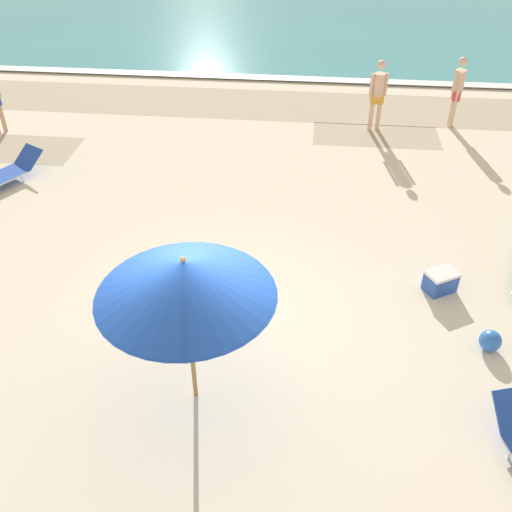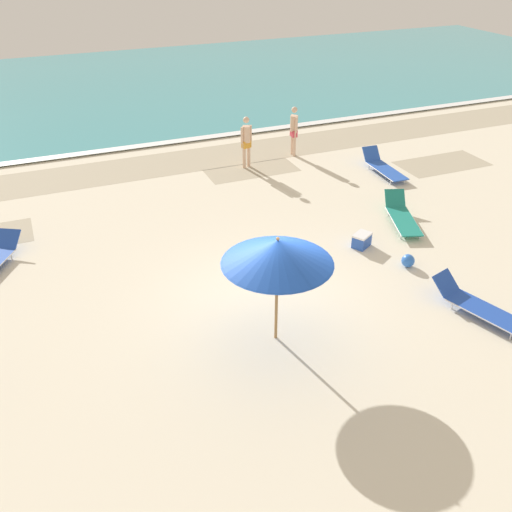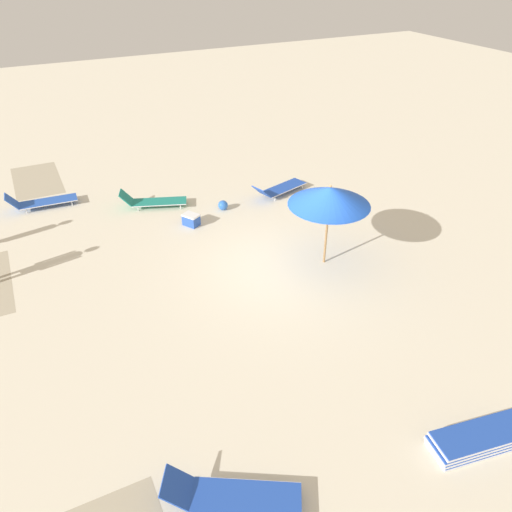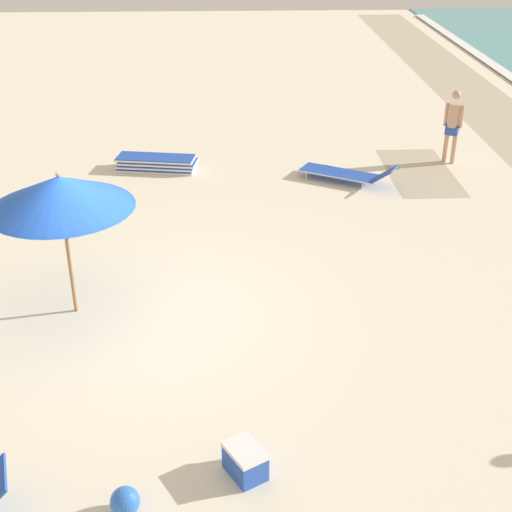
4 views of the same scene
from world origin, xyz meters
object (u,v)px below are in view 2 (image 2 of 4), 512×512
Objects in this scene: sun_lounger_under_umbrella at (402,216)px; cooler_box at (362,240)px; sun_lounger_beside_umbrella at (383,167)px; beachgoer_wading_adult at (246,139)px; beachgoer_shoreline_child at (294,128)px; beach_umbrella at (278,252)px; sun_lounger_near_water_right at (479,306)px; beach_ball at (408,261)px.

sun_lounger_under_umbrella is 3.66× the size of cooler_box.
sun_lounger_beside_umbrella reaches higher than cooler_box.
beachgoer_wading_adult is 2.04m from beachgoer_shoreline_child.
beach_umbrella reaches higher than beachgoer_wading_adult.
sun_lounger_near_water_right is 10.35m from beachgoer_shoreline_child.
beachgoer_wading_adult reaches higher than sun_lounger_near_water_right.
cooler_box reaches higher than beach_ball.
cooler_box is at bearing 111.85° from beach_ball.
beachgoer_wading_adult is at bearing 133.62° from sun_lounger_under_umbrella.
cooler_box is (-0.74, 3.53, -0.03)m from sun_lounger_near_water_right.
beach_ball is at bearing -96.85° from beachgoer_wading_adult.
sun_lounger_beside_umbrella is at bearing 54.04° from sun_lounger_near_water_right.
sun_lounger_beside_umbrella is 3.50m from beachgoer_shoreline_child.
cooler_box is (0.70, -6.34, -0.81)m from beachgoer_wading_adult.
beach_umbrella is 1.32× the size of beachgoer_shoreline_child.
beachgoer_wading_adult and beachgoer_shoreline_child have the same top height.
sun_lounger_beside_umbrella is 1.25× the size of beachgoer_wading_adult.
beach_ball is at bearing -101.31° from sun_lounger_under_umbrella.
beach_ball is at bearing -114.57° from sun_lounger_beside_umbrella.
beachgoer_shoreline_child reaches higher than sun_lounger_under_umbrella.
beach_umbrella reaches higher than sun_lounger_beside_umbrella.
beach_ball is (4.14, 1.29, -1.86)m from beach_umbrella.
beachgoer_shoreline_child is (-2.05, 2.72, 0.78)m from sun_lounger_beside_umbrella.
beach_ball is at bearing 78.63° from sun_lounger_near_water_right.
beach_umbrella is 4.81m from sun_lounger_near_water_right.
sun_lounger_under_umbrella reaches higher than beach_ball.
sun_lounger_beside_umbrella is at bearing 43.64° from beach_umbrella.
beachgoer_wading_adult is at bearing -73.21° from beachgoer_shoreline_child.
beachgoer_shoreline_child is (4.92, 9.37, -1.02)m from beach_umbrella.
beach_umbrella is 1.05× the size of sun_lounger_under_umbrella.
beach_umbrella reaches higher than cooler_box.
sun_lounger_under_umbrella is 1.01× the size of sun_lounger_beside_umbrella.
sun_lounger_near_water_right is 2.24m from beach_ball.
beachgoer_wading_adult is at bearing 99.07° from beach_ball.
sun_lounger_under_umbrella reaches higher than cooler_box.
cooler_box is (-1.75, -0.72, -0.03)m from sun_lounger_under_umbrella.
cooler_box is at bearing 35.55° from beach_umbrella.
cooler_box is at bearing -6.57° from beachgoer_shoreline_child.
sun_lounger_beside_umbrella is 0.98× the size of sun_lounger_near_water_right.
beachgoer_wading_adult is (2.92, 8.92, -1.02)m from beach_umbrella.
beach_ball is at bearing 17.30° from beach_umbrella.
beachgoer_wading_adult is at bearing 65.87° from cooler_box.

